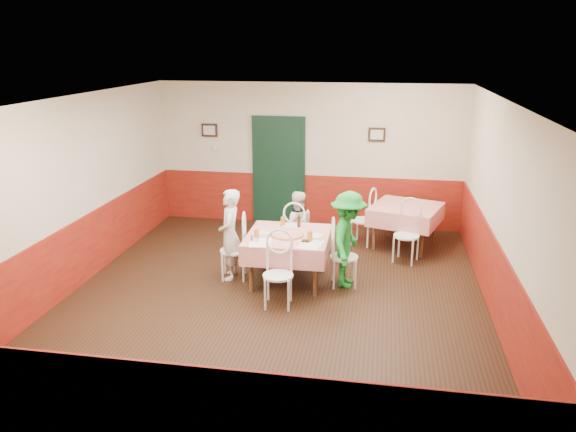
% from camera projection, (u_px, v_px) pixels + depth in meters
% --- Properties ---
extents(floor, '(7.00, 7.00, 0.00)m').
position_uv_depth(floor, '(276.00, 296.00, 8.14)').
color(floor, black).
rests_on(floor, ground).
extents(ceiling, '(7.00, 7.00, 0.00)m').
position_uv_depth(ceiling, '(274.00, 100.00, 7.31)').
color(ceiling, white).
rests_on(ceiling, back_wall).
extents(back_wall, '(6.00, 0.10, 2.80)m').
position_uv_depth(back_wall, '(309.00, 155.00, 11.02)').
color(back_wall, beige).
rests_on(back_wall, ground).
extents(front_wall, '(6.00, 0.10, 2.80)m').
position_uv_depth(front_wall, '(190.00, 322.00, 4.43)').
color(front_wall, beige).
rests_on(front_wall, ground).
extents(left_wall, '(0.10, 7.00, 2.80)m').
position_uv_depth(left_wall, '(74.00, 194.00, 8.21)').
color(left_wall, beige).
rests_on(left_wall, ground).
extents(right_wall, '(0.10, 7.00, 2.80)m').
position_uv_depth(right_wall, '(503.00, 214.00, 7.24)').
color(right_wall, beige).
rests_on(right_wall, ground).
extents(wainscot_back, '(6.00, 0.03, 1.00)m').
position_uv_depth(wainscot_back, '(308.00, 200.00, 11.27)').
color(wainscot_back, maroon).
rests_on(wainscot_back, ground).
extents(wainscot_front, '(6.00, 0.03, 1.00)m').
position_uv_depth(wainscot_front, '(196.00, 417.00, 4.71)').
color(wainscot_front, maroon).
rests_on(wainscot_front, ground).
extents(wainscot_left, '(0.03, 7.00, 1.00)m').
position_uv_depth(wainscot_left, '(82.00, 251.00, 8.47)').
color(wainscot_left, maroon).
rests_on(wainscot_left, ground).
extents(wainscot_right, '(0.03, 7.00, 1.00)m').
position_uv_depth(wainscot_right, '(494.00, 278.00, 7.50)').
color(wainscot_right, maroon).
rests_on(wainscot_right, ground).
extents(door, '(0.96, 0.06, 2.10)m').
position_uv_depth(door, '(279.00, 172.00, 11.17)').
color(door, black).
rests_on(door, ground).
extents(picture_left, '(0.32, 0.03, 0.26)m').
position_uv_depth(picture_left, '(209.00, 130.00, 11.16)').
color(picture_left, black).
rests_on(picture_left, back_wall).
extents(picture_right, '(0.32, 0.03, 0.26)m').
position_uv_depth(picture_right, '(377.00, 135.00, 10.63)').
color(picture_right, black).
rests_on(picture_right, back_wall).
extents(thermostat, '(0.10, 0.03, 0.10)m').
position_uv_depth(thermostat, '(215.00, 148.00, 11.25)').
color(thermostat, white).
rests_on(thermostat, back_wall).
extents(main_table, '(1.23, 1.23, 0.77)m').
position_uv_depth(main_table, '(288.00, 258.00, 8.53)').
color(main_table, red).
rests_on(main_table, ground).
extents(second_table, '(1.41, 1.41, 0.77)m').
position_uv_depth(second_table, '(405.00, 226.00, 10.02)').
color(second_table, red).
rests_on(second_table, ground).
extents(chair_left, '(0.48, 0.48, 0.90)m').
position_uv_depth(chair_left, '(234.00, 251.00, 8.64)').
color(chair_left, white).
rests_on(chair_left, ground).
extents(chair_right, '(0.48, 0.48, 0.90)m').
position_uv_depth(chair_right, '(344.00, 257.00, 8.38)').
color(chair_right, white).
rests_on(chair_right, ground).
extents(chair_far, '(0.44, 0.44, 0.90)m').
position_uv_depth(chair_far, '(296.00, 236.00, 9.31)').
color(chair_far, white).
rests_on(chair_far, ground).
extents(chair_near, '(0.45, 0.45, 0.90)m').
position_uv_depth(chair_near, '(278.00, 276.00, 7.71)').
color(chair_near, white).
rests_on(chair_near, ground).
extents(chair_second_a, '(0.53, 0.53, 0.90)m').
position_uv_depth(chair_second_a, '(363.00, 220.00, 10.12)').
color(chair_second_a, white).
rests_on(chair_second_a, ground).
extents(chair_second_b, '(0.53, 0.53, 0.90)m').
position_uv_depth(chair_second_b, '(406.00, 236.00, 9.29)').
color(chair_second_b, white).
rests_on(chair_second_b, ground).
extents(pizza, '(0.47, 0.47, 0.03)m').
position_uv_depth(pizza, '(287.00, 235.00, 8.36)').
color(pizza, '#B74723').
rests_on(pizza, main_table).
extents(plate_left, '(0.25, 0.25, 0.01)m').
position_uv_depth(plate_left, '(261.00, 233.00, 8.47)').
color(plate_left, white).
rests_on(plate_left, main_table).
extents(plate_right, '(0.25, 0.25, 0.01)m').
position_uv_depth(plate_right, '(315.00, 236.00, 8.33)').
color(plate_right, white).
rests_on(plate_right, main_table).
extents(plate_far, '(0.25, 0.25, 0.01)m').
position_uv_depth(plate_far, '(290.00, 226.00, 8.80)').
color(plate_far, white).
rests_on(plate_far, main_table).
extents(glass_a, '(0.08, 0.08, 0.14)m').
position_uv_depth(glass_a, '(257.00, 234.00, 8.22)').
color(glass_a, '#BF7219').
rests_on(glass_a, main_table).
extents(glass_b, '(0.08, 0.08, 0.15)m').
position_uv_depth(glass_b, '(310.00, 236.00, 8.11)').
color(glass_b, '#BF7219').
rests_on(glass_b, main_table).
extents(glass_c, '(0.08, 0.08, 0.14)m').
position_uv_depth(glass_c, '(283.00, 221.00, 8.81)').
color(glass_c, '#BF7219').
rests_on(glass_c, main_table).
extents(beer_bottle, '(0.05, 0.05, 0.19)m').
position_uv_depth(beer_bottle, '(299.00, 221.00, 8.74)').
color(beer_bottle, '#381C0A').
rests_on(beer_bottle, main_table).
extents(shaker_a, '(0.04, 0.04, 0.09)m').
position_uv_depth(shaker_a, '(255.00, 239.00, 8.09)').
color(shaker_a, silver).
rests_on(shaker_a, main_table).
extents(shaker_b, '(0.04, 0.04, 0.09)m').
position_uv_depth(shaker_b, '(258.00, 240.00, 8.04)').
color(shaker_b, silver).
rests_on(shaker_b, main_table).
extents(shaker_c, '(0.04, 0.04, 0.09)m').
position_uv_depth(shaker_c, '(252.00, 238.00, 8.12)').
color(shaker_c, '#B23319').
rests_on(shaker_c, main_table).
extents(menu_left, '(0.36, 0.44, 0.00)m').
position_uv_depth(menu_left, '(260.00, 243.00, 8.07)').
color(menu_left, white).
rests_on(menu_left, main_table).
extents(menu_right, '(0.37, 0.45, 0.00)m').
position_uv_depth(menu_right, '(311.00, 244.00, 7.99)').
color(menu_right, white).
rests_on(menu_right, main_table).
extents(wallet, '(0.11, 0.09, 0.02)m').
position_uv_depth(wallet, '(306.00, 241.00, 8.11)').
color(wallet, black).
rests_on(wallet, main_table).
extents(diner_left, '(0.41, 0.56, 1.42)m').
position_uv_depth(diner_left, '(230.00, 235.00, 8.57)').
color(diner_left, gray).
rests_on(diner_left, ground).
extents(diner_far, '(0.68, 0.58, 1.20)m').
position_uv_depth(diner_far, '(297.00, 226.00, 9.31)').
color(diner_far, gray).
rests_on(diner_far, ground).
extents(diner_right, '(0.62, 0.99, 1.46)m').
position_uv_depth(diner_right, '(348.00, 240.00, 8.29)').
color(diner_right, gray).
rests_on(diner_right, ground).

